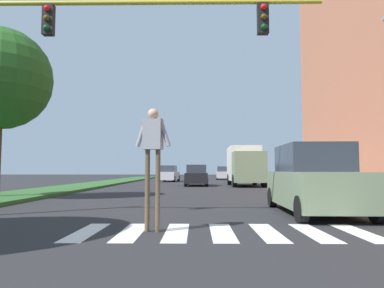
# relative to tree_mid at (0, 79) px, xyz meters

# --- Properties ---
(ground_plane) EXTENTS (140.00, 140.00, 0.00)m
(ground_plane) POSITION_rel_tree_mid_xyz_m (8.96, 14.48, -5.14)
(ground_plane) COLOR #262628
(crosswalk) EXTENTS (5.85, 2.20, 0.01)m
(crosswalk) POSITION_rel_tree_mid_xyz_m (8.96, -7.82, -5.13)
(crosswalk) COLOR silver
(crosswalk) RESTS_ON ground_plane
(median_strip) EXTENTS (3.29, 64.00, 0.15)m
(median_strip) POSITION_rel_tree_mid_xyz_m (0.27, 12.48, -5.06)
(median_strip) COLOR #2D5B28
(median_strip) RESTS_ON ground_plane
(tree_mid) EXTENTS (4.38, 4.38, 7.19)m
(tree_mid) POSITION_rel_tree_mid_xyz_m (0.00, 0.00, 0.00)
(tree_mid) COLOR #4C3823
(tree_mid) RESTS_ON median_strip
(sidewalk_right) EXTENTS (3.00, 64.00, 0.15)m
(sidewalk_right) POSITION_rel_tree_mid_xyz_m (17.68, 12.48, -5.06)
(sidewalk_right) COLOR #9E9991
(sidewalk_right) RESTS_ON ground_plane
(traffic_light_gantry) EXTENTS (10.14, 0.30, 6.00)m
(traffic_light_gantry) POSITION_rel_tree_mid_xyz_m (4.67, -6.09, -0.73)
(traffic_light_gantry) COLOR gold
(traffic_light_gantry) RESTS_ON median_strip
(pedestrian_performer) EXTENTS (0.75, 0.30, 2.49)m
(pedestrian_performer) POSITION_rel_tree_mid_xyz_m (7.57, -7.77, -3.48)
(pedestrian_performer) COLOR brown
(pedestrian_performer) RESTS_ON ground_plane
(suv_crossing) EXTENTS (2.07, 4.65, 1.97)m
(suv_crossing) POSITION_rel_tree_mid_xyz_m (11.81, -4.68, -4.21)
(suv_crossing) COLOR gray
(suv_crossing) RESTS_ON ground_plane
(sedan_midblock) EXTENTS (1.85, 4.37, 1.64)m
(sedan_midblock) POSITION_rel_tree_mid_xyz_m (8.44, 13.43, -4.37)
(sedan_midblock) COLOR black
(sedan_midblock) RESTS_ON ground_plane
(sedan_distant) EXTENTS (2.13, 4.35, 1.71)m
(sedan_distant) POSITION_rel_tree_mid_xyz_m (5.49, 23.47, -4.35)
(sedan_distant) COLOR #B7B7BC
(sedan_distant) RESTS_ON ground_plane
(sedan_far_horizon) EXTENTS (2.10, 4.28, 1.70)m
(sedan_far_horizon) POSITION_rel_tree_mid_xyz_m (11.92, 31.82, -4.35)
(sedan_far_horizon) COLOR #B7B7BC
(sedan_far_horizon) RESTS_ON ground_plane
(truck_box_delivery) EXTENTS (2.40, 6.20, 3.10)m
(truck_box_delivery) POSITION_rel_tree_mid_xyz_m (12.21, 13.08, -3.50)
(truck_box_delivery) COLOR gray
(truck_box_delivery) RESTS_ON ground_plane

